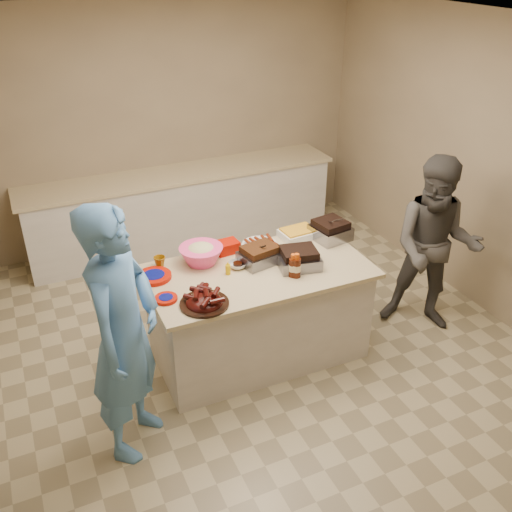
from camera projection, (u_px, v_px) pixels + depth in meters
name	position (u px, v px, depth m)	size (l,w,h in m)	color
room	(262.00, 347.00, 5.10)	(4.50, 5.00, 2.70)	#998666
back_counter	(183.00, 208.00, 6.63)	(3.60, 0.64, 0.90)	silver
island	(258.00, 353.00, 5.03)	(1.81, 0.95, 0.86)	silver
rib_platter	(204.00, 305.00, 4.17)	(0.37, 0.37, 0.15)	#410B08
pulled_pork_tray	(260.00, 262.00, 4.71)	(0.32, 0.24, 0.10)	#47230F
brisket_tray	(298.00, 266.00, 4.66)	(0.33, 0.28, 0.10)	black
roasting_pan	(330.00, 239.00, 5.09)	(0.30, 0.30, 0.12)	gray
coleslaw_bowl	(202.00, 263.00, 4.71)	(0.36, 0.36, 0.25)	#FF448E
sausage_plate	(260.00, 245.00, 4.98)	(0.31, 0.31, 0.05)	silver
mac_cheese_dish	(298.00, 237.00, 5.11)	(0.32, 0.23, 0.08)	gold
bbq_bottle_a	(296.00, 277.00, 4.51)	(0.07, 0.07, 0.21)	#3E1306
bbq_bottle_b	(293.00, 276.00, 4.52)	(0.07, 0.07, 0.20)	#3E1306
mustard_bottle	(228.00, 274.00, 4.55)	(0.04, 0.04, 0.11)	#E6B500
sauce_bowl	(238.00, 267.00, 4.64)	(0.15, 0.05, 0.15)	silver
plate_stack_large	(154.00, 278.00, 4.49)	(0.27, 0.27, 0.03)	#A80F01
plate_stack_small	(166.00, 300.00, 4.23)	(0.17, 0.17, 0.02)	#A80F01
plastic_cup	(160.00, 267.00, 4.65)	(0.10, 0.09, 0.10)	#895809
basket_stack	(227.00, 252.00, 4.87)	(0.19, 0.15, 0.10)	#A80F01
guest_blue	(139.00, 438.00, 4.18)	(0.68, 1.88, 0.45)	#538DCE
guest_gray	(422.00, 323.00, 5.43)	(0.80, 1.65, 0.62)	#4A4742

